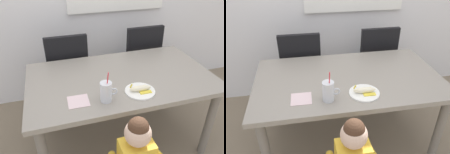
{
  "view_description": "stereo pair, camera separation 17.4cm",
  "coord_description": "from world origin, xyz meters",
  "views": [
    {
      "loc": [
        -0.54,
        -1.52,
        1.7
      ],
      "look_at": [
        -0.11,
        -0.09,
        0.81
      ],
      "focal_mm": 35.22,
      "sensor_mm": 36.0,
      "label": 1
    },
    {
      "loc": [
        -0.37,
        -1.56,
        1.7
      ],
      "look_at": [
        -0.11,
        -0.09,
        0.81
      ],
      "focal_mm": 35.22,
      "sensor_mm": 36.0,
      "label": 2
    }
  ],
  "objects": [
    {
      "name": "peeled_banana",
      "position": [
        0.06,
        -0.27,
        0.78
      ],
      "size": [
        0.17,
        0.11,
        0.07
      ],
      "rotation": [
        0.0,
        0.0,
        -0.04
      ],
      "color": "#F4EAC6",
      "rests_on": "snack_plate"
    },
    {
      "name": "dining_chair_right",
      "position": [
        0.47,
        0.68,
        0.54
      ],
      "size": [
        0.44,
        0.44,
        0.96
      ],
      "rotation": [
        0.0,
        0.0,
        3.14
      ],
      "color": "black",
      "rests_on": "ground"
    },
    {
      "name": "snack_plate",
      "position": [
        0.06,
        -0.27,
        0.76
      ],
      "size": [
        0.23,
        0.23,
        0.01
      ],
      "primitive_type": "cylinder",
      "color": "white",
      "rests_on": "dining_table"
    },
    {
      "name": "paper_napkin",
      "position": [
        -0.41,
        -0.25,
        0.75
      ],
      "size": [
        0.15,
        0.15,
        0.0
      ],
      "primitive_type": "cube",
      "rotation": [
        0.0,
        0.0,
        -0.03
      ],
      "color": "silver",
      "rests_on": "dining_table"
    },
    {
      "name": "ground_plane",
      "position": [
        0.0,
        0.0,
        0.0
      ],
      "size": [
        24.0,
        24.0,
        0.0
      ],
      "primitive_type": "plane",
      "color": "#7A6B56"
    },
    {
      "name": "dining_table",
      "position": [
        0.0,
        0.0,
        0.66
      ],
      "size": [
        1.56,
        0.92,
        0.75
      ],
      "color": "gray",
      "rests_on": "ground"
    },
    {
      "name": "milk_cup",
      "position": [
        -0.21,
        -0.3,
        0.82
      ],
      "size": [
        0.13,
        0.08,
        0.25
      ],
      "color": "silver",
      "rests_on": "dining_table"
    },
    {
      "name": "dining_chair_left",
      "position": [
        -0.39,
        0.65,
        0.54
      ],
      "size": [
        0.44,
        0.44,
        0.96
      ],
      "rotation": [
        0.0,
        0.0,
        3.14
      ],
      "color": "black",
      "rests_on": "ground"
    }
  ]
}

